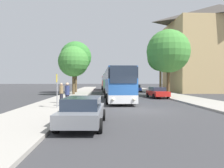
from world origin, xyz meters
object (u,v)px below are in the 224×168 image
at_px(bus_front, 118,84).
at_px(tree_right_mid, 161,58).
at_px(pedestrian_waiting_far, 67,94).
at_px(tree_left_far, 76,57).
at_px(parked_car_left_curb, 83,111).
at_px(pedestrian_waiting_near, 61,93).
at_px(parked_car_right_near, 157,92).
at_px(tree_left_near, 73,62).
at_px(parked_car_right_far, 136,88).
at_px(bus_middle, 112,83).
at_px(bus_rear, 108,82).
at_px(bus_stop_sign, 57,87).
at_px(tree_right_near, 168,51).

xyz_separation_m(bus_front, tree_right_mid, (9.10, 16.31, 4.54)).
height_order(pedestrian_waiting_far, tree_left_far, tree_left_far).
distance_m(parked_car_left_curb, pedestrian_waiting_near, 9.93).
bearing_deg(tree_left_far, pedestrian_waiting_far, -84.85).
height_order(parked_car_right_near, tree_left_near, tree_left_near).
bearing_deg(parked_car_right_far, parked_car_left_curb, 79.59).
bearing_deg(bus_front, parked_car_right_far, 74.80).
distance_m(bus_front, tree_left_far, 17.67).
distance_m(parked_car_left_curb, parked_car_right_near, 18.59).
height_order(bus_middle, tree_right_mid, tree_right_mid).
bearing_deg(tree_right_mid, pedestrian_waiting_near, -125.85).
distance_m(bus_front, parked_car_right_near, 6.50).
bearing_deg(bus_rear, bus_stop_sign, -99.20).
xyz_separation_m(parked_car_left_curb, pedestrian_waiting_far, (-1.84, 6.93, 0.37)).
relative_size(bus_rear, tree_right_near, 1.34).
relative_size(bus_middle, pedestrian_waiting_near, 6.44).
distance_m(pedestrian_waiting_near, tree_left_far, 20.24).
relative_size(parked_car_left_curb, tree_right_near, 0.54).
xyz_separation_m(parked_car_right_near, tree_left_near, (-11.29, 5.91, 4.34)).
distance_m(parked_car_right_far, pedestrian_waiting_far, 26.96).
bearing_deg(parked_car_right_far, tree_left_near, 43.52).
distance_m(bus_middle, tree_right_mid, 10.34).
bearing_deg(tree_left_near, bus_rear, 73.40).
height_order(bus_rear, parked_car_right_far, bus_rear).
bearing_deg(bus_middle, tree_left_near, -141.32).
bearing_deg(bus_stop_sign, tree_right_near, 45.75).
bearing_deg(tree_left_far, pedestrian_waiting_near, -86.92).
distance_m(parked_car_right_near, tree_right_near, 5.98).
relative_size(bus_stop_sign, tree_left_near, 0.35).
bearing_deg(parked_car_left_curb, tree_left_far, 100.55).
height_order(parked_car_right_far, pedestrian_waiting_far, pedestrian_waiting_far).
bearing_deg(parked_car_right_near, pedestrian_waiting_far, 42.41).
height_order(bus_front, tree_right_mid, tree_right_mid).
relative_size(bus_rear, bus_stop_sign, 4.69).
bearing_deg(parked_car_right_far, parked_car_right_near, 93.97).
relative_size(parked_car_right_far, tree_right_near, 0.48).
distance_m(bus_rear, tree_right_mid, 16.13).
distance_m(parked_car_right_far, tree_right_mid, 7.49).
xyz_separation_m(bus_middle, pedestrian_waiting_near, (-5.31, -18.32, -0.77)).
distance_m(bus_rear, parked_car_right_near, 25.59).
bearing_deg(bus_front, tree_left_near, 121.56).
distance_m(parked_car_right_near, tree_left_near, 13.46).
bearing_deg(parked_car_right_far, bus_middle, 43.92).
relative_size(parked_car_right_near, tree_left_far, 0.50).
relative_size(pedestrian_waiting_near, pedestrian_waiting_far, 0.97).
height_order(bus_stop_sign, tree_right_near, tree_right_near).
xyz_separation_m(bus_middle, parked_car_right_far, (4.99, 4.37, -1.09)).
distance_m(bus_front, bus_rear, 28.58).
bearing_deg(tree_left_far, tree_right_mid, 1.88).
height_order(bus_middle, tree_left_near, tree_left_near).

